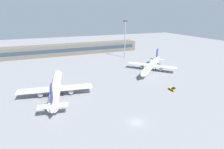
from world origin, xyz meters
TOP-DOWN VIEW (x-y plane):
  - ground_plane at (0.00, 40.00)m, footprint 400.00×400.00m
  - terminal_building at (0.00, 112.96)m, footprint 118.33×12.13m
  - airplane_near at (-21.82, 32.54)m, footprint 31.53×44.81m
  - airplane_mid at (36.29, 45.88)m, footprint 34.18×32.29m
  - baggage_tug_yellow at (28.28, 16.28)m, footprint 2.04×3.70m
  - floodlight_tower_west at (36.57, 83.57)m, footprint 3.20×0.80m

SIDE VIEW (x-z plane):
  - ground_plane at x=0.00m, z-range 0.00..0.00m
  - baggage_tug_yellow at x=28.28m, z-range -0.08..1.67m
  - airplane_mid at x=36.29m, z-range -2.10..8.66m
  - airplane_near at x=-21.82m, z-range -2.17..8.94m
  - terminal_building at x=0.00m, z-range 0.00..9.00m
  - floodlight_tower_west at x=36.57m, z-range 2.07..31.18m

